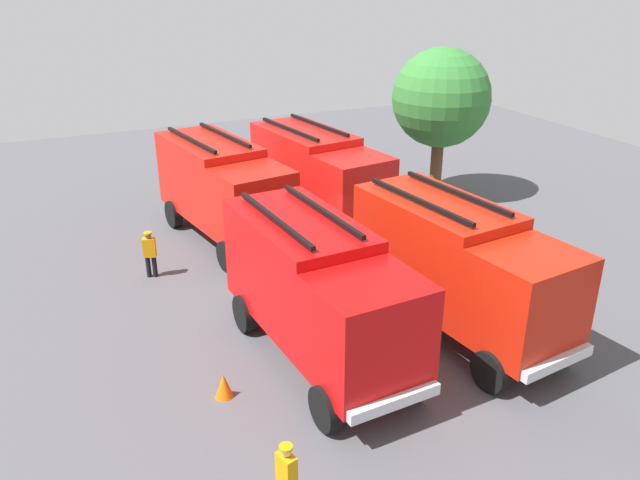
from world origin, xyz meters
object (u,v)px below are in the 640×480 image
(firefighter_2, at_px, (287,476))
(traffic_cone_1, at_px, (224,386))
(firefighter_0, at_px, (150,252))
(traffic_cone_2, at_px, (426,247))
(fire_truck_0, at_px, (223,186))
(fire_truck_3, at_px, (459,263))
(fire_truck_2, at_px, (318,173))
(tree_0, at_px, (441,98))
(fire_truck_1, at_px, (317,287))
(traffic_cone_0, at_px, (405,238))

(firefighter_2, bearing_deg, traffic_cone_1, -103.17)
(firefighter_0, relative_size, traffic_cone_1, 2.54)
(firefighter_0, height_order, traffic_cone_2, firefighter_0)
(fire_truck_0, height_order, fire_truck_3, same)
(fire_truck_3, relative_size, traffic_cone_2, 13.28)
(fire_truck_2, height_order, traffic_cone_2, fire_truck_2)
(firefighter_0, xyz_separation_m, traffic_cone_2, (2.36, 9.56, -0.64))
(firefighter_2, xyz_separation_m, traffic_cone_1, (-4.04, -0.06, -0.59))
(fire_truck_2, distance_m, tree_0, 6.74)
(fire_truck_1, xyz_separation_m, fire_truck_2, (-8.99, 4.11, 0.00))
(firefighter_2, distance_m, traffic_cone_2, 12.96)
(fire_truck_3, height_order, traffic_cone_1, fire_truck_3)
(firefighter_2, bearing_deg, fire_truck_0, -115.96)
(traffic_cone_0, relative_size, traffic_cone_2, 1.24)
(fire_truck_3, bearing_deg, fire_truck_2, 173.78)
(firefighter_2, distance_m, traffic_cone_1, 4.08)
(fire_truck_2, bearing_deg, fire_truck_3, -7.47)
(traffic_cone_1, xyz_separation_m, traffic_cone_2, (-5.08, 9.24, -0.04))
(fire_truck_0, height_order, fire_truck_2, same)
(fire_truck_0, height_order, tree_0, tree_0)
(traffic_cone_2, bearing_deg, fire_truck_3, -24.67)
(fire_truck_3, height_order, traffic_cone_2, fire_truck_3)
(fire_truck_2, bearing_deg, traffic_cone_0, 20.98)
(traffic_cone_0, bearing_deg, traffic_cone_2, 18.18)
(fire_truck_1, relative_size, fire_truck_3, 0.99)
(traffic_cone_1, bearing_deg, firefighter_0, -177.55)
(fire_truck_2, bearing_deg, tree_0, 89.12)
(tree_0, relative_size, traffic_cone_2, 11.93)
(traffic_cone_0, distance_m, traffic_cone_2, 1.00)
(fire_truck_1, relative_size, tree_0, 1.10)
(fire_truck_3, distance_m, tree_0, 12.10)
(traffic_cone_0, bearing_deg, fire_truck_2, -150.97)
(fire_truck_1, distance_m, fire_truck_2, 9.89)
(fire_truck_3, bearing_deg, fire_truck_1, -101.59)
(traffic_cone_2, bearing_deg, tree_0, 143.28)
(fire_truck_3, height_order, firefighter_2, fire_truck_3)
(fire_truck_2, xyz_separation_m, tree_0, (-0.79, 6.28, 2.34))
(traffic_cone_1, bearing_deg, fire_truck_2, 144.21)
(firefighter_0, xyz_separation_m, firefighter_2, (11.49, 0.38, 0.00))
(firefighter_2, bearing_deg, traffic_cone_2, -149.17)
(fire_truck_1, distance_m, firefighter_2, 5.56)
(traffic_cone_1, bearing_deg, traffic_cone_2, 118.82)
(traffic_cone_1, relative_size, traffic_cone_2, 1.16)
(firefighter_2, bearing_deg, traffic_cone_0, -145.35)
(traffic_cone_0, xyz_separation_m, traffic_cone_2, (0.95, 0.31, -0.07))
(fire_truck_2, relative_size, firefighter_0, 4.54)
(firefighter_2, distance_m, tree_0, 19.86)
(traffic_cone_0, bearing_deg, tree_0, 135.60)
(fire_truck_0, height_order, firefighter_0, fire_truck_0)
(firefighter_2, xyz_separation_m, traffic_cone_2, (-9.12, 9.18, -0.64))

